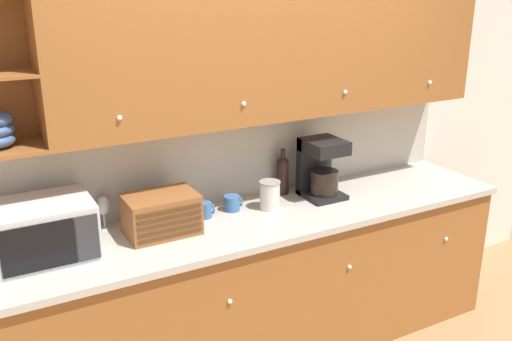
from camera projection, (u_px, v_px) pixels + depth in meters
ground_plane at (240, 324)px, 3.97m from camera, size 24.00×24.00×0.00m
wall_back at (236, 143)px, 3.57m from camera, size 5.56×0.06×2.60m
counter_unit at (264, 285)px, 3.54m from camera, size 3.18×0.69×0.95m
backsplash_panel at (239, 156)px, 3.56m from camera, size 3.16×0.01×0.54m
upper_cabinets at (275, 52)px, 3.30m from camera, size 3.16×0.35×0.77m
microwave at (44, 230)px, 2.82m from camera, size 0.48×0.39×0.29m
wine_glass at (103, 207)px, 3.16m from camera, size 0.07×0.07×0.19m
bread_box at (161, 214)px, 3.10m from camera, size 0.39×0.27×0.22m
mug at (206, 210)px, 3.33m from camera, size 0.09×0.08×0.09m
mug_blue_second at (232, 203)px, 3.43m from camera, size 0.11×0.10×0.09m
storage_canister at (270, 195)px, 3.44m from camera, size 0.13×0.13×0.17m
wine_bottle at (283, 173)px, 3.67m from camera, size 0.08×0.08×0.30m
coffee_maker at (321, 167)px, 3.61m from camera, size 0.24×0.26×0.38m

